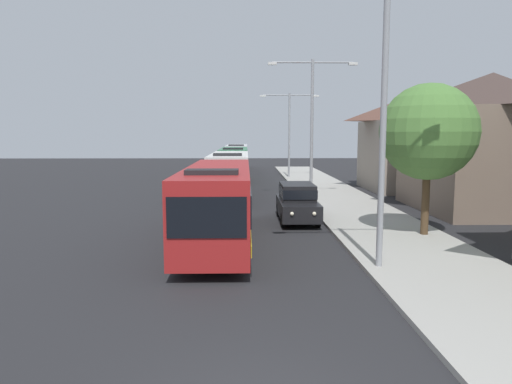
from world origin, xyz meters
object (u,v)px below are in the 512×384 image
roadside_tree (428,132)px  bus_fourth_in_line (237,156)px  bus_second_in_line (230,174)px  white_suv (297,201)px  streetlamp_near (384,96)px  streetlamp_mid (312,115)px  bus_lead (218,200)px  bus_middle (234,163)px  streetlamp_far (289,126)px

roadside_tree → bus_fourth_in_line: bearing=102.8°
bus_second_in_line → white_suv: 9.52m
streetlamp_near → streetlamp_mid: bearing=90.0°
streetlamp_near → streetlamp_mid: streetlamp_mid is taller
white_suv → streetlamp_near: bearing=-79.0°
white_suv → streetlamp_mid: bearing=77.0°
bus_lead → bus_second_in_line: (-0.00, 13.19, -0.00)m
bus_lead → bus_second_in_line: same height
bus_lead → streetlamp_mid: streetlamp_mid is taller
bus_second_in_line → streetlamp_near: bearing=-72.8°
bus_middle → roadside_tree: roadside_tree is taller
streetlamp_near → white_suv: bearing=101.0°
white_suv → streetlamp_mid: 8.82m
bus_fourth_in_line → white_suv: size_ratio=2.51×
streetlamp_mid → bus_fourth_in_line: bearing=101.4°
streetlamp_far → roadside_tree: bearing=-83.2°
bus_lead → bus_second_in_line: size_ratio=1.09×
streetlamp_far → streetlamp_mid: bearing=-90.0°
bus_lead → bus_fourth_in_line: (0.00, 38.68, 0.00)m
bus_fourth_in_line → streetlamp_mid: 27.68m
bus_second_in_line → white_suv: (3.70, -8.75, -0.66)m
bus_lead → white_suv: 5.82m
bus_second_in_line → streetlamp_mid: bearing=-14.3°
bus_middle → streetlamp_near: streetlamp_near is taller
roadside_tree → white_suv: bearing=141.8°
bus_middle → streetlamp_near: 30.51m
bus_lead → streetlamp_far: bearing=79.1°
bus_fourth_in_line → bus_middle: bearing=-90.0°
white_suv → roadside_tree: size_ratio=0.78×
streetlamp_near → bus_second_in_line: bearing=107.2°
bus_lead → white_suv: (3.70, 4.45, -0.66)m
streetlamp_near → streetlamp_far: bearing=90.0°
streetlamp_far → streetlamp_near: bearing=-90.0°
roadside_tree → bus_second_in_line: bearing=124.4°
streetlamp_near → streetlamp_mid: size_ratio=0.99×
bus_middle → streetlamp_far: size_ratio=1.39×
streetlamp_mid → bus_second_in_line: bearing=165.7°
streetlamp_near → streetlamp_mid: (0.00, 16.11, 0.05)m
bus_second_in_line → bus_middle: size_ratio=0.92×
bus_lead → roadside_tree: 9.13m
bus_second_in_line → bus_middle: 12.29m
white_suv → streetlamp_far: size_ratio=0.60×
bus_middle → streetlamp_near: size_ratio=1.29×
white_suv → roadside_tree: 7.21m
streetlamp_near → roadside_tree: bearing=55.7°
bus_fourth_in_line → streetlamp_near: bearing=-82.8°
streetlamp_mid → streetlamp_far: streetlamp_mid is taller
bus_lead → white_suv: bus_lead is taller
bus_fourth_in_line → streetlamp_near: (5.40, -42.98, 3.83)m
bus_middle → white_suv: (3.70, -21.03, -0.66)m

